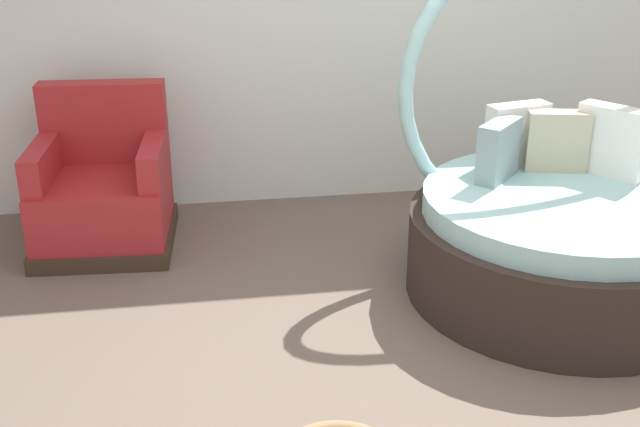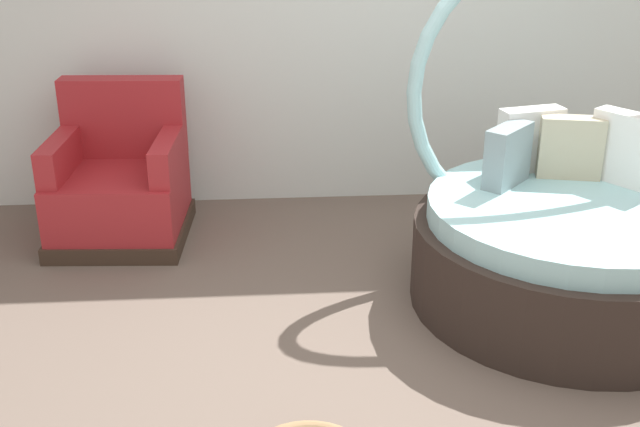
# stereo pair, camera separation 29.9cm
# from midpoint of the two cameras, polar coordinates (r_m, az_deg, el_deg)

# --- Properties ---
(ground_plane) EXTENTS (8.00, 8.00, 0.02)m
(ground_plane) POSITION_cam_midpoint_polar(r_m,az_deg,el_deg) (3.71, 4.85, -11.42)
(ground_plane) COLOR #66564C
(back_wall) EXTENTS (8.00, 0.12, 2.67)m
(back_wall) POSITION_cam_midpoint_polar(r_m,az_deg,el_deg) (5.33, -0.44, 14.99)
(back_wall) COLOR silver
(back_wall) RESTS_ON ground_plane
(round_daybed) EXTENTS (1.63, 1.63, 1.85)m
(round_daybed) POSITION_cam_midpoint_polar(r_m,az_deg,el_deg) (4.37, 14.93, -0.61)
(round_daybed) COLOR #2D231E
(round_daybed) RESTS_ON ground_plane
(red_armchair) EXTENTS (0.84, 0.84, 0.94)m
(red_armchair) POSITION_cam_midpoint_polar(r_m,az_deg,el_deg) (5.01, -16.94, 1.51)
(red_armchair) COLOR #38281E
(red_armchair) RESTS_ON ground_plane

